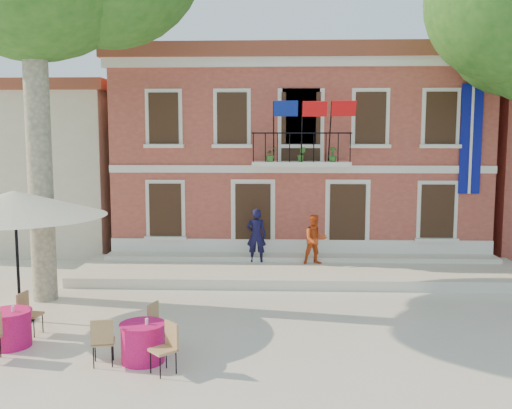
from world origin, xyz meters
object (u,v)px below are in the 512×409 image
object	(u,v)px
pedestrian_navy	(256,235)
cafe_table_0	(10,327)
cafe_table_1	(143,340)
pedestrian_orange	(315,239)
patio_umbrella	(15,204)

from	to	relation	value
pedestrian_navy	cafe_table_0	size ratio (longest dim) A/B	0.90
pedestrian_navy	cafe_table_1	bearing A→B (deg)	77.18
pedestrian_navy	cafe_table_0	distance (m)	8.60
pedestrian_orange	patio_umbrella	bearing A→B (deg)	-159.53
pedestrian_navy	cafe_table_1	world-z (taller)	pedestrian_navy
patio_umbrella	cafe_table_1	xyz separation A→B (m)	(3.53, -2.37, -2.39)
pedestrian_orange	cafe_table_0	xyz separation A→B (m)	(-6.79, -6.79, -0.68)
pedestrian_orange	cafe_table_1	xyz separation A→B (m)	(-3.82, -7.49, -0.67)
pedestrian_navy	cafe_table_0	world-z (taller)	pedestrian_navy
pedestrian_navy	cafe_table_0	xyz separation A→B (m)	(-4.89, -7.04, -0.76)
patio_umbrella	pedestrian_orange	bearing A→B (deg)	34.84
cafe_table_0	pedestrian_orange	bearing A→B (deg)	45.00
pedestrian_orange	cafe_table_0	world-z (taller)	pedestrian_orange
cafe_table_0	cafe_table_1	xyz separation A→B (m)	(2.97, -0.70, 0.01)
pedestrian_navy	cafe_table_1	xyz separation A→B (m)	(-1.92, -7.74, -0.75)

